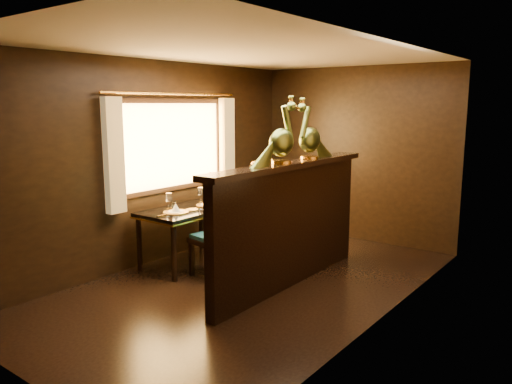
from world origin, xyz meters
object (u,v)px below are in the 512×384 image
(dining_table, at_px, (188,214))
(chair_left, at_px, (220,223))
(peacock_right, at_px, (310,129))
(chair_right, at_px, (258,207))
(peacock_left, at_px, (282,130))

(dining_table, xyz_separation_m, chair_left, (0.64, -0.14, 0.01))
(chair_left, bearing_deg, peacock_right, 52.03)
(dining_table, bearing_deg, chair_left, -12.72)
(chair_left, relative_size, peacock_right, 1.84)
(chair_right, height_order, peacock_right, peacock_right)
(dining_table, relative_size, peacock_right, 1.77)
(dining_table, height_order, peacock_left, peacock_left)
(chair_right, relative_size, peacock_left, 1.84)
(dining_table, relative_size, chair_left, 0.96)
(dining_table, relative_size, chair_right, 0.94)
(peacock_left, bearing_deg, chair_left, -169.66)
(chair_left, relative_size, peacock_left, 1.80)
(dining_table, xyz_separation_m, chair_right, (0.51, 0.75, 0.03))
(peacock_left, relative_size, peacock_right, 1.03)
(chair_left, height_order, chair_right, chair_right)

